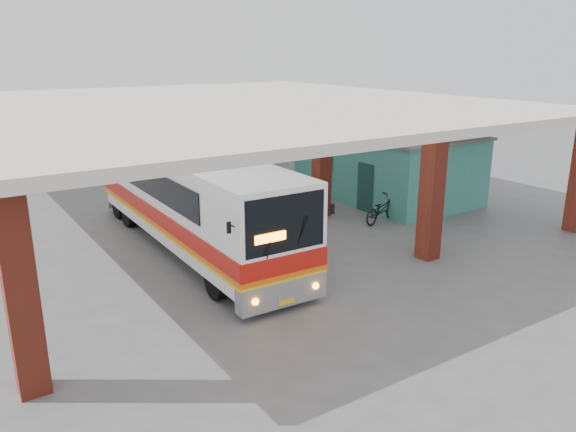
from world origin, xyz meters
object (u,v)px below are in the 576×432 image
at_px(pedestrian, 430,228).
at_px(motorcycle, 381,209).
at_px(red_chair, 313,192).
at_px(coach_bus, 191,198).

bearing_deg(pedestrian, motorcycle, -116.58).
distance_m(motorcycle, pedestrian, 3.50).
relative_size(pedestrian, red_chair, 2.17).
height_order(coach_bus, red_chair, coach_bus).
xyz_separation_m(coach_bus, red_chair, (7.45, 3.10, -1.48)).
bearing_deg(pedestrian, coach_bus, -47.67).
relative_size(coach_bus, pedestrian, 7.96).
bearing_deg(motorcycle, pedestrian, 152.59).
relative_size(motorcycle, pedestrian, 1.32).
xyz_separation_m(pedestrian, red_chair, (0.63, 7.88, -0.46)).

